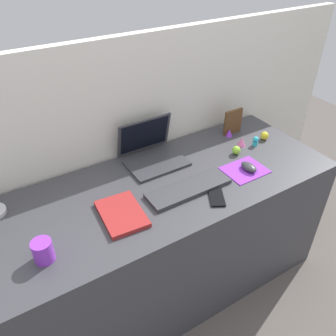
{
  "coord_description": "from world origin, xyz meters",
  "views": [
    {
      "loc": [
        -0.66,
        -1.11,
        1.75
      ],
      "look_at": [
        0.02,
        0.0,
        0.83
      ],
      "focal_mm": 36.8,
      "sensor_mm": 36.0,
      "label": 1
    }
  ],
  "objects_px": {
    "mouse": "(249,167)",
    "toy_figurine_pink": "(242,142)",
    "toy_figurine_purple": "(229,133)",
    "picture_frame": "(233,122)",
    "keyboard": "(189,188)",
    "coffee_mug": "(43,251)",
    "toy_figurine_yellow": "(265,136)",
    "laptop": "(151,150)",
    "toy_figurine_lime": "(236,150)",
    "toy_figurine_cyan": "(255,141)",
    "notebook_pad": "(122,214)",
    "cell_phone": "(216,197)"
  },
  "relations": [
    {
      "from": "mouse",
      "to": "toy_figurine_pink",
      "type": "height_order",
      "value": "toy_figurine_pink"
    },
    {
      "from": "toy_figurine_purple",
      "to": "mouse",
      "type": "bearing_deg",
      "value": -113.64
    },
    {
      "from": "toy_figurine_pink",
      "to": "picture_frame",
      "type": "bearing_deg",
      "value": 71.5
    },
    {
      "from": "toy_figurine_purple",
      "to": "keyboard",
      "type": "bearing_deg",
      "value": -149.15
    },
    {
      "from": "coffee_mug",
      "to": "toy_figurine_yellow",
      "type": "bearing_deg",
      "value": 9.09
    },
    {
      "from": "mouse",
      "to": "laptop",
      "type": "bearing_deg",
      "value": 136.55
    },
    {
      "from": "toy_figurine_purple",
      "to": "toy_figurine_pink",
      "type": "height_order",
      "value": "toy_figurine_pink"
    },
    {
      "from": "laptop",
      "to": "picture_frame",
      "type": "relative_size",
      "value": 2.0
    },
    {
      "from": "toy_figurine_lime",
      "to": "toy_figurine_purple",
      "type": "height_order",
      "value": "toy_figurine_lime"
    },
    {
      "from": "toy_figurine_yellow",
      "to": "toy_figurine_purple",
      "type": "bearing_deg",
      "value": 137.3
    },
    {
      "from": "toy_figurine_lime",
      "to": "toy_figurine_pink",
      "type": "relative_size",
      "value": 0.96
    },
    {
      "from": "toy_figurine_cyan",
      "to": "toy_figurine_yellow",
      "type": "bearing_deg",
      "value": 12.66
    },
    {
      "from": "coffee_mug",
      "to": "toy_figurine_pink",
      "type": "height_order",
      "value": "coffee_mug"
    },
    {
      "from": "keyboard",
      "to": "mouse",
      "type": "distance_m",
      "value": 0.35
    },
    {
      "from": "laptop",
      "to": "picture_frame",
      "type": "distance_m",
      "value": 0.54
    },
    {
      "from": "toy_figurine_cyan",
      "to": "toy_figurine_pink",
      "type": "relative_size",
      "value": 1.08
    },
    {
      "from": "notebook_pad",
      "to": "mouse",
      "type": "bearing_deg",
      "value": 1.48
    },
    {
      "from": "keyboard",
      "to": "toy_figurine_lime",
      "type": "distance_m",
      "value": 0.41
    },
    {
      "from": "mouse",
      "to": "toy_figurine_lime",
      "type": "relative_size",
      "value": 1.98
    },
    {
      "from": "cell_phone",
      "to": "toy_figurine_cyan",
      "type": "distance_m",
      "value": 0.53
    },
    {
      "from": "toy_figurine_yellow",
      "to": "toy_figurine_cyan",
      "type": "distance_m",
      "value": 0.09
    },
    {
      "from": "notebook_pad",
      "to": "cell_phone",
      "type": "bearing_deg",
      "value": -11.65
    },
    {
      "from": "toy_figurine_lime",
      "to": "mouse",
      "type": "bearing_deg",
      "value": -107.29
    },
    {
      "from": "picture_frame",
      "to": "toy_figurine_pink",
      "type": "height_order",
      "value": "picture_frame"
    },
    {
      "from": "coffee_mug",
      "to": "toy_figurine_purple",
      "type": "distance_m",
      "value": 1.22
    },
    {
      "from": "cell_phone",
      "to": "mouse",
      "type": "bearing_deg",
      "value": 46.26
    },
    {
      "from": "toy_figurine_yellow",
      "to": "toy_figurine_purple",
      "type": "distance_m",
      "value": 0.2
    },
    {
      "from": "coffee_mug",
      "to": "toy_figurine_cyan",
      "type": "height_order",
      "value": "coffee_mug"
    },
    {
      "from": "mouse",
      "to": "toy_figurine_cyan",
      "type": "relative_size",
      "value": 1.76
    },
    {
      "from": "toy_figurine_yellow",
      "to": "toy_figurine_cyan",
      "type": "relative_size",
      "value": 0.9
    },
    {
      "from": "toy_figurine_cyan",
      "to": "toy_figurine_pink",
      "type": "distance_m",
      "value": 0.08
    },
    {
      "from": "picture_frame",
      "to": "laptop",
      "type": "bearing_deg",
      "value": 178.89
    },
    {
      "from": "picture_frame",
      "to": "mouse",
      "type": "bearing_deg",
      "value": -117.53
    },
    {
      "from": "laptop",
      "to": "mouse",
      "type": "bearing_deg",
      "value": -43.45
    },
    {
      "from": "cell_phone",
      "to": "toy_figurine_pink",
      "type": "height_order",
      "value": "toy_figurine_pink"
    },
    {
      "from": "notebook_pad",
      "to": "toy_figurine_lime",
      "type": "distance_m",
      "value": 0.74
    },
    {
      "from": "cell_phone",
      "to": "toy_figurine_cyan",
      "type": "bearing_deg",
      "value": 56.79
    },
    {
      "from": "keyboard",
      "to": "toy_figurine_pink",
      "type": "bearing_deg",
      "value": 19.84
    },
    {
      "from": "toy_figurine_yellow",
      "to": "toy_figurine_pink",
      "type": "height_order",
      "value": "toy_figurine_pink"
    },
    {
      "from": "laptop",
      "to": "notebook_pad",
      "type": "distance_m",
      "value": 0.45
    },
    {
      "from": "cell_phone",
      "to": "toy_figurine_purple",
      "type": "height_order",
      "value": "toy_figurine_purple"
    },
    {
      "from": "mouse",
      "to": "toy_figurine_purple",
      "type": "xyz_separation_m",
      "value": [
        0.14,
        0.32,
        0.0
      ]
    },
    {
      "from": "keyboard",
      "to": "toy_figurine_pink",
      "type": "height_order",
      "value": "toy_figurine_pink"
    },
    {
      "from": "laptop",
      "to": "notebook_pad",
      "type": "bearing_deg",
      "value": -135.65
    },
    {
      "from": "laptop",
      "to": "toy_figurine_pink",
      "type": "xyz_separation_m",
      "value": [
        0.5,
        -0.15,
        -0.03
      ]
    },
    {
      "from": "toy_figurine_pink",
      "to": "notebook_pad",
      "type": "bearing_deg",
      "value": -168.55
    },
    {
      "from": "toy_figurine_pink",
      "to": "keyboard",
      "type": "bearing_deg",
      "value": -160.16
    },
    {
      "from": "notebook_pad",
      "to": "toy_figurine_purple",
      "type": "bearing_deg",
      "value": 23.39
    },
    {
      "from": "cell_phone",
      "to": "toy_figurine_yellow",
      "type": "distance_m",
      "value": 0.62
    },
    {
      "from": "mouse",
      "to": "notebook_pad",
      "type": "distance_m",
      "value": 0.69
    }
  ]
}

